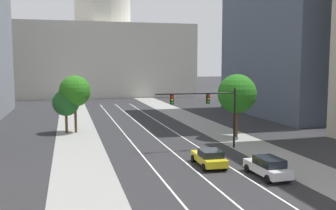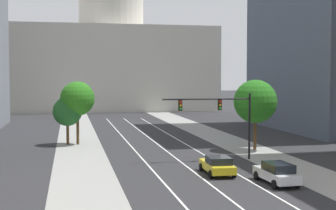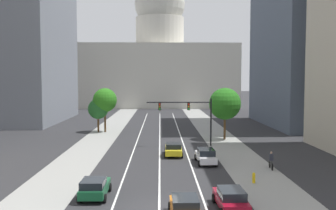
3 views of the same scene
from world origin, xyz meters
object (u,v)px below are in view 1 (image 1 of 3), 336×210
object	(u,v)px
car_white	(268,167)
car_yellow	(209,157)
capitol_building	(103,45)
street_tree_mid_left	(66,103)
street_tree_near_left	(75,91)
street_tree_mid_right	(237,94)
traffic_signal_mast	(209,105)

from	to	relation	value
car_white	car_yellow	distance (m)	5.18
capitol_building	street_tree_mid_left	bearing A→B (deg)	-99.79
capitol_building	street_tree_near_left	bearing A→B (deg)	-98.70
car_yellow	street_tree_mid_left	distance (m)	22.97
car_yellow	street_tree_mid_right	bearing A→B (deg)	-32.39
car_yellow	street_tree_mid_left	world-z (taller)	street_tree_mid_left
street_tree_near_left	street_tree_mid_right	distance (m)	19.95
capitol_building	traffic_signal_mast	world-z (taller)	capitol_building
car_white	street_tree_mid_right	distance (m)	16.82
street_tree_mid_right	street_tree_mid_left	distance (m)	21.07
capitol_building	street_tree_mid_right	bearing A→B (deg)	-82.00
car_white	street_tree_mid_left	bearing A→B (deg)	30.59
car_white	street_tree_mid_left	world-z (taller)	street_tree_mid_left
street_tree_mid_left	car_white	bearing A→B (deg)	-57.90
capitol_building	street_tree_near_left	world-z (taller)	capitol_building
capitol_building	street_tree_mid_left	distance (m)	60.13
car_yellow	traffic_signal_mast	distance (m)	7.59
car_white	street_tree_near_left	distance (m)	27.62
capitol_building	street_tree_mid_right	xyz separation A→B (m)	(9.34, -66.47, -8.71)
street_tree_near_left	street_tree_mid_right	world-z (taller)	street_tree_mid_right
capitol_building	street_tree_mid_right	size ratio (longest dim) A/B	6.28
car_white	street_tree_near_left	size ratio (longest dim) A/B	0.64
car_white	car_yellow	xyz separation A→B (m)	(-3.18, 4.10, -0.06)
car_white	street_tree_mid_right	size ratio (longest dim) A/B	0.62
street_tree_mid_right	street_tree_mid_left	xyz separation A→B (m)	(-19.42, 8.06, -1.35)
street_tree_mid_right	street_tree_mid_left	bearing A→B (deg)	157.47
street_tree_mid_right	street_tree_mid_left	size ratio (longest dim) A/B	1.36
car_yellow	traffic_signal_mast	world-z (taller)	traffic_signal_mast
street_tree_mid_left	traffic_signal_mast	bearing A→B (deg)	-43.70
car_yellow	street_tree_near_left	xyz separation A→B (m)	(-10.53, 19.48, 4.47)
car_white	traffic_signal_mast	size ratio (longest dim) A/B	0.55
car_white	street_tree_mid_right	xyz separation A→B (m)	(4.58, 15.60, 4.32)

